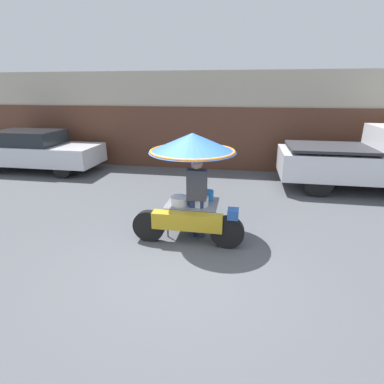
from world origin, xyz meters
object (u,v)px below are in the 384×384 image
at_px(parked_car, 36,150).
at_px(vendor_person, 197,194).
at_px(pickup_truck, 376,160).
at_px(vendor_motorcycle_cart, 192,160).

bearing_deg(parked_car, vendor_person, -32.01).
bearing_deg(pickup_truck, vendor_person, -140.57).
xyz_separation_m(parked_car, pickup_truck, (11.21, -0.33, 0.16)).
bearing_deg(vendor_motorcycle_cart, pickup_truck, 37.63).
distance_m(vendor_person, pickup_truck, 5.97).
relative_size(vendor_motorcycle_cart, vendor_person, 1.33).
relative_size(parked_car, pickup_truck, 0.89).
bearing_deg(parked_car, pickup_truck, -1.71).
distance_m(vendor_motorcycle_cart, pickup_truck, 6.01).
bearing_deg(vendor_person, vendor_motorcycle_cart, 130.21).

